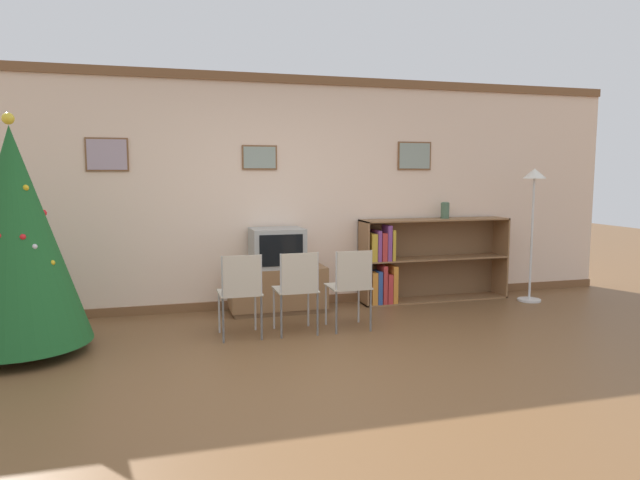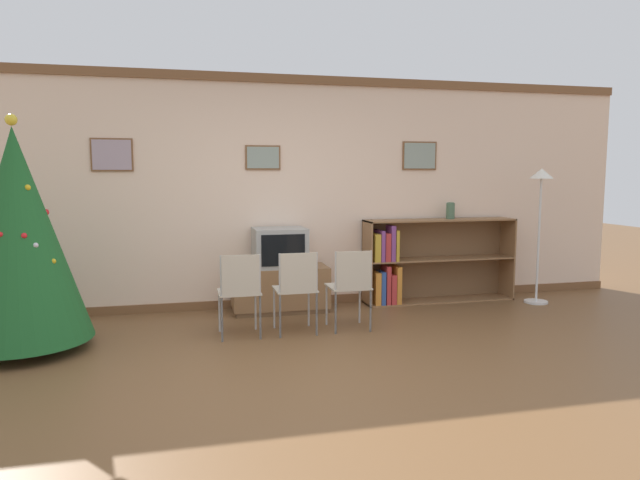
{
  "view_description": "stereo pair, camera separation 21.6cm",
  "coord_description": "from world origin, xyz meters",
  "px_view_note": "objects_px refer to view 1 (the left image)",
  "views": [
    {
      "loc": [
        -1.21,
        -4.08,
        1.58
      ],
      "look_at": [
        0.33,
        1.36,
        0.91
      ],
      "focal_mm": 32.0,
      "sensor_mm": 36.0,
      "label": 1
    },
    {
      "loc": [
        -1.0,
        -4.13,
        1.58
      ],
      "look_at": [
        0.33,
        1.36,
        0.91
      ],
      "focal_mm": 32.0,
      "sensor_mm": 36.0,
      "label": 2
    }
  ],
  "objects_px": {
    "bookshelf": "(411,263)",
    "vase": "(445,210)",
    "television": "(277,248)",
    "folding_chair_right": "(351,284)",
    "folding_chair_left": "(241,290)",
    "folding_chair_center": "(297,287)",
    "tv_console": "(277,289)",
    "standing_lamp": "(533,200)",
    "christmas_tree": "(15,237)"
  },
  "relations": [
    {
      "from": "christmas_tree",
      "to": "folding_chair_left",
      "type": "distance_m",
      "value": 1.99
    },
    {
      "from": "bookshelf",
      "to": "vase",
      "type": "bearing_deg",
      "value": 2.84
    },
    {
      "from": "folding_chair_left",
      "to": "folding_chair_right",
      "type": "relative_size",
      "value": 1.0
    },
    {
      "from": "tv_console",
      "to": "standing_lamp",
      "type": "bearing_deg",
      "value": -5.86
    },
    {
      "from": "tv_console",
      "to": "folding_chair_right",
      "type": "distance_m",
      "value": 1.13
    },
    {
      "from": "television",
      "to": "folding_chair_left",
      "type": "relative_size",
      "value": 0.72
    },
    {
      "from": "tv_console",
      "to": "folding_chair_left",
      "type": "distance_m",
      "value": 1.13
    },
    {
      "from": "christmas_tree",
      "to": "standing_lamp",
      "type": "xyz_separation_m",
      "value": [
        5.58,
        0.59,
        0.22
      ]
    },
    {
      "from": "television",
      "to": "folding_chair_left",
      "type": "height_order",
      "value": "television"
    },
    {
      "from": "tv_console",
      "to": "bookshelf",
      "type": "relative_size",
      "value": 0.57
    },
    {
      "from": "television",
      "to": "folding_chair_right",
      "type": "xyz_separation_m",
      "value": [
        0.55,
        -0.97,
        -0.26
      ]
    },
    {
      "from": "television",
      "to": "folding_chair_left",
      "type": "distance_m",
      "value": 1.14
    },
    {
      "from": "vase",
      "to": "tv_console",
      "type": "bearing_deg",
      "value": -177.19
    },
    {
      "from": "standing_lamp",
      "to": "folding_chair_left",
      "type": "bearing_deg",
      "value": -169.95
    },
    {
      "from": "folding_chair_right",
      "to": "bookshelf",
      "type": "bearing_deg",
      "value": 42.7
    },
    {
      "from": "christmas_tree",
      "to": "bookshelf",
      "type": "relative_size",
      "value": 1.1
    },
    {
      "from": "folding_chair_right",
      "to": "bookshelf",
      "type": "distance_m",
      "value": 1.55
    },
    {
      "from": "standing_lamp",
      "to": "christmas_tree",
      "type": "bearing_deg",
      "value": -173.96
    },
    {
      "from": "folding_chair_right",
      "to": "standing_lamp",
      "type": "bearing_deg",
      "value": 14.22
    },
    {
      "from": "folding_chair_left",
      "to": "folding_chair_right",
      "type": "height_order",
      "value": "same"
    },
    {
      "from": "christmas_tree",
      "to": "folding_chair_right",
      "type": "distance_m",
      "value": 3.07
    },
    {
      "from": "tv_console",
      "to": "television",
      "type": "bearing_deg",
      "value": -90.0
    },
    {
      "from": "folding_chair_left",
      "to": "folding_chair_center",
      "type": "xyz_separation_m",
      "value": [
        0.55,
        0.0,
        0.0
      ]
    },
    {
      "from": "vase",
      "to": "standing_lamp",
      "type": "xyz_separation_m",
      "value": [
        0.96,
        -0.43,
        0.13
      ]
    },
    {
      "from": "christmas_tree",
      "to": "folding_chair_right",
      "type": "height_order",
      "value": "christmas_tree"
    },
    {
      "from": "television",
      "to": "folding_chair_left",
      "type": "xyz_separation_m",
      "value": [
        -0.55,
        -0.97,
        -0.26
      ]
    },
    {
      "from": "tv_console",
      "to": "folding_chair_center",
      "type": "height_order",
      "value": "folding_chair_center"
    },
    {
      "from": "standing_lamp",
      "to": "television",
      "type": "bearing_deg",
      "value": 174.19
    },
    {
      "from": "folding_chair_center",
      "to": "bookshelf",
      "type": "xyz_separation_m",
      "value": [
        1.69,
        1.05,
        0.01
      ]
    },
    {
      "from": "christmas_tree",
      "to": "folding_chair_right",
      "type": "xyz_separation_m",
      "value": [
        3.01,
        -0.06,
        -0.56
      ]
    },
    {
      "from": "folding_chair_left",
      "to": "folding_chair_right",
      "type": "distance_m",
      "value": 1.1
    },
    {
      "from": "vase",
      "to": "television",
      "type": "bearing_deg",
      "value": -177.12
    },
    {
      "from": "folding_chair_center",
      "to": "standing_lamp",
      "type": "height_order",
      "value": "standing_lamp"
    },
    {
      "from": "folding_chair_center",
      "to": "folding_chair_right",
      "type": "bearing_deg",
      "value": 0.0
    },
    {
      "from": "folding_chair_left",
      "to": "bookshelf",
      "type": "xyz_separation_m",
      "value": [
        2.24,
        1.05,
        0.01
      ]
    },
    {
      "from": "folding_chair_right",
      "to": "christmas_tree",
      "type": "bearing_deg",
      "value": 178.87
    },
    {
      "from": "television",
      "to": "standing_lamp",
      "type": "height_order",
      "value": "standing_lamp"
    },
    {
      "from": "tv_console",
      "to": "bookshelf",
      "type": "bearing_deg",
      "value": 2.81
    },
    {
      "from": "tv_console",
      "to": "television",
      "type": "height_order",
      "value": "television"
    },
    {
      "from": "folding_chair_center",
      "to": "television",
      "type": "bearing_deg",
      "value": 90.0
    },
    {
      "from": "television",
      "to": "folding_chair_right",
      "type": "height_order",
      "value": "television"
    },
    {
      "from": "tv_console",
      "to": "folding_chair_right",
      "type": "relative_size",
      "value": 1.33
    },
    {
      "from": "bookshelf",
      "to": "vase",
      "type": "distance_m",
      "value": 0.79
    },
    {
      "from": "standing_lamp",
      "to": "tv_console",
      "type": "bearing_deg",
      "value": 174.14
    },
    {
      "from": "tv_console",
      "to": "folding_chair_left",
      "type": "xyz_separation_m",
      "value": [
        -0.55,
        -0.97,
        0.21
      ]
    },
    {
      "from": "christmas_tree",
      "to": "television",
      "type": "distance_m",
      "value": 2.64
    },
    {
      "from": "folding_chair_center",
      "to": "folding_chair_right",
      "type": "relative_size",
      "value": 1.0
    },
    {
      "from": "christmas_tree",
      "to": "vase",
      "type": "height_order",
      "value": "christmas_tree"
    },
    {
      "from": "folding_chair_center",
      "to": "standing_lamp",
      "type": "relative_size",
      "value": 0.5
    },
    {
      "from": "christmas_tree",
      "to": "folding_chair_center",
      "type": "xyz_separation_m",
      "value": [
        2.46,
        -0.06,
        -0.56
      ]
    }
  ]
}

